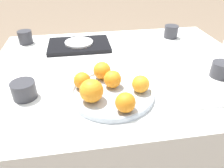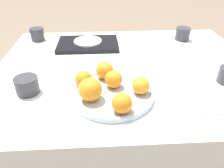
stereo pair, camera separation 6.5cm
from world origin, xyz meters
The scene contains 16 objects.
ground_plane centered at (0.00, 0.00, 0.00)m, with size 12.00×12.00×0.00m, color #7A6651.
table centered at (0.00, 0.00, 0.36)m, with size 1.19×0.93×0.72m.
fruit_platter centered at (-0.09, -0.22, 0.73)m, with size 0.31×0.31×0.02m.
orange_0 centered at (-0.16, -0.26, 0.78)m, with size 0.08×0.08×0.08m.
orange_1 centered at (-0.08, -0.19, 0.77)m, with size 0.07×0.07×0.07m.
orange_2 centered at (-0.11, -0.12, 0.77)m, with size 0.07×0.07×0.07m.
orange_3 centered at (-0.06, -0.33, 0.77)m, with size 0.07×0.07×0.07m.
orange_4 centered at (0.02, -0.24, 0.77)m, with size 0.06×0.06×0.06m.
orange_5 centered at (-0.19, -0.18, 0.77)m, with size 0.06×0.06×0.06m.
serving_tray centered at (-0.19, 0.25, 0.73)m, with size 0.32×0.22×0.02m.
side_plate centered at (-0.19, 0.25, 0.75)m, with size 0.15×0.15×0.01m.
cup_0 centered at (0.35, 0.30, 0.76)m, with size 0.08×0.08×0.07m.
cup_1 centered at (0.38, -0.16, 0.75)m, with size 0.08×0.08×0.06m.
cup_2 centered at (-0.40, -0.18, 0.75)m, with size 0.09×0.09×0.06m.
cup_3 centered at (-0.48, 0.35, 0.76)m, with size 0.08×0.08×0.07m.
napkin centered at (0.26, -0.28, 0.73)m, with size 0.14×0.15×0.01m.
Camera 1 is at (-0.19, -0.87, 1.19)m, focal length 35.00 mm.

